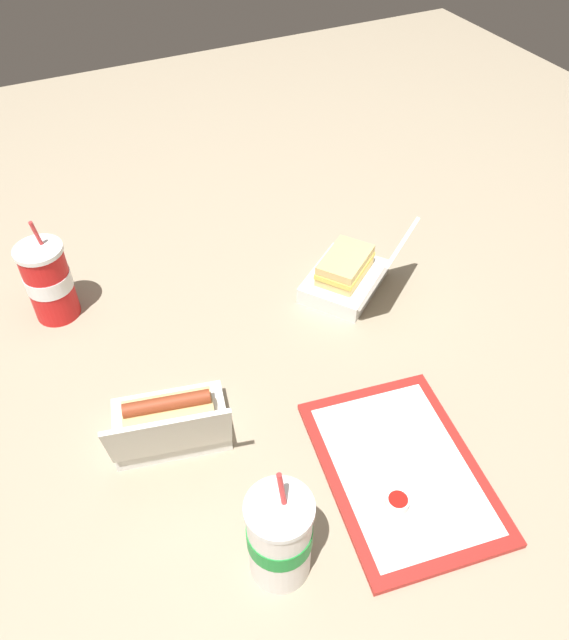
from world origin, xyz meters
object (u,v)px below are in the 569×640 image
at_px(clamshell_sandwich_corner, 349,274).
at_px(soda_cup_right, 280,537).
at_px(clamshell_hotdog_left, 170,422).
at_px(soda_cup_center, 49,281).
at_px(plastic_fork, 391,501).
at_px(ketchup_cup, 397,503).
at_px(food_tray, 402,470).

bearing_deg(clamshell_sandwich_corner, soda_cup_right, 140.91).
relative_size(clamshell_hotdog_left, soda_cup_center, 1.00).
xyz_separation_m(plastic_fork, clamshell_sandwich_corner, (0.51, -0.21, 0.03)).
bearing_deg(soda_cup_center, ketchup_cup, -150.95).
relative_size(clamshell_hotdog_left, clamshell_sandwich_corner, 0.87).
xyz_separation_m(clamshell_sandwich_corner, soda_cup_center, (0.21, 0.61, 0.05)).
relative_size(clamshell_sandwich_corner, soda_cup_right, 1.16).
xyz_separation_m(clamshell_hotdog_left, soda_cup_right, (-0.30, -0.07, 0.05)).
relative_size(soda_cup_center, soda_cup_right, 1.01).
bearing_deg(food_tray, ketchup_cup, 139.46).
distance_m(clamshell_sandwich_corner, soda_cup_right, 0.67).
bearing_deg(clamshell_sandwich_corner, soda_cup_center, 71.13).
distance_m(plastic_fork, clamshell_hotdog_left, 0.41).
bearing_deg(clamshell_sandwich_corner, food_tray, 161.00).
bearing_deg(plastic_fork, food_tray, -68.36).
bearing_deg(soda_cup_center, clamshell_hotdog_left, -164.03).
xyz_separation_m(ketchup_cup, clamshell_hotdog_left, (0.31, 0.28, 0.01)).
bearing_deg(soda_cup_center, food_tray, -145.84).
distance_m(food_tray, soda_cup_center, 0.81).
height_order(food_tray, clamshell_hotdog_left, clamshell_hotdog_left).
relative_size(ketchup_cup, clamshell_hotdog_left, 0.17).
xyz_separation_m(plastic_fork, soda_cup_center, (0.72, 0.40, 0.08)).
xyz_separation_m(food_tray, soda_cup_right, (-0.06, 0.26, 0.08)).
distance_m(food_tray, soda_cup_right, 0.28).
distance_m(ketchup_cup, soda_cup_center, 0.84).
bearing_deg(plastic_fork, soda_cup_center, 9.27).
height_order(plastic_fork, clamshell_sandwich_corner, clamshell_sandwich_corner).
height_order(clamshell_hotdog_left, clamshell_sandwich_corner, clamshell_sandwich_corner).
xyz_separation_m(food_tray, clamshell_sandwich_corner, (0.46, -0.16, 0.04)).
xyz_separation_m(ketchup_cup, soda_cup_right, (0.00, 0.21, 0.06)).
xyz_separation_m(food_tray, plastic_fork, (-0.05, 0.05, 0.01)).
bearing_deg(food_tray, plastic_fork, 131.68).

